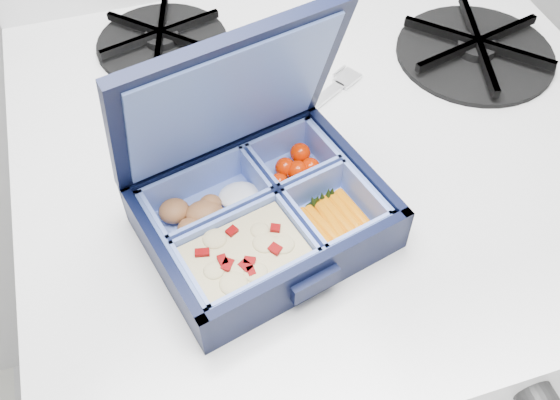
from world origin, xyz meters
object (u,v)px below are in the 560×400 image
object	(u,v)px
bento_box	(264,217)
fork	(299,117)
stove	(308,327)
burner_grate	(477,46)

from	to	relation	value
bento_box	fork	distance (m)	0.16
stove	bento_box	xyz separation A→B (m)	(-0.11, -0.13, 0.53)
stove	fork	bearing A→B (deg)	175.77
stove	fork	distance (m)	0.51
burner_grate	fork	bearing A→B (deg)	-170.03
stove	bento_box	bearing A→B (deg)	-128.94
stove	fork	world-z (taller)	fork
stove	burner_grate	world-z (taller)	burner_grate
burner_grate	fork	size ratio (longest dim) A/B	1.03
stove	burner_grate	xyz separation A→B (m)	(0.21, 0.04, 0.51)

